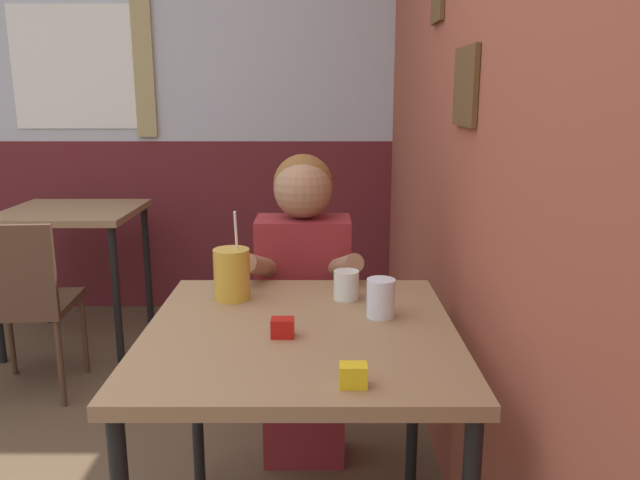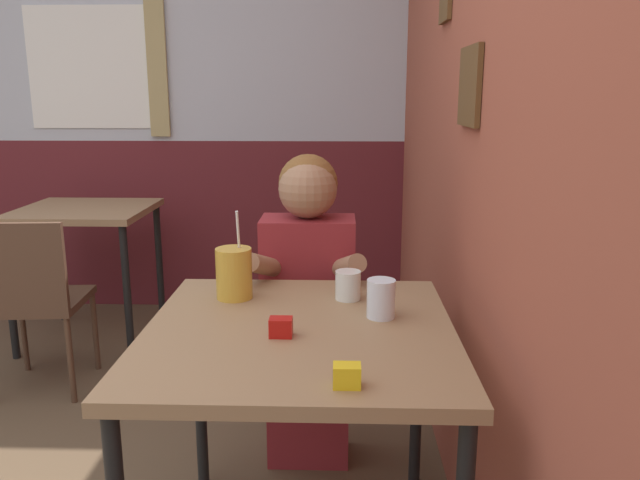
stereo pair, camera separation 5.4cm
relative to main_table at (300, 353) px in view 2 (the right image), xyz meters
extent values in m
cube|color=#9E4C38|center=(0.54, 1.06, 0.65)|extent=(0.06, 4.66, 2.70)
cube|color=brown|center=(0.50, 0.38, 0.71)|extent=(0.02, 0.27, 0.24)
cube|color=silver|center=(-0.98, 2.42, 1.20)|extent=(5.99, 0.06, 1.60)
cube|color=maroon|center=(-0.98, 2.42, -0.15)|extent=(5.99, 0.06, 1.10)
cube|color=white|center=(-1.47, 2.38, 0.85)|extent=(0.76, 0.01, 0.74)
cube|color=tan|center=(-1.03, 2.37, 0.85)|extent=(0.12, 0.02, 0.84)
cube|color=#93704C|center=(0.00, 0.00, 0.06)|extent=(0.84, 0.88, 0.04)
cylinder|color=black|center=(-0.38, 0.40, -0.33)|extent=(0.04, 0.04, 0.74)
cylinder|color=black|center=(0.38, 0.40, -0.33)|extent=(0.04, 0.04, 0.74)
cube|color=#93704C|center=(-1.32, 1.79, 0.06)|extent=(0.71, 0.68, 0.04)
cylinder|color=black|center=(-1.63, 1.49, -0.33)|extent=(0.04, 0.04, 0.74)
cylinder|color=black|center=(-1.00, 1.49, -0.33)|extent=(0.04, 0.04, 0.74)
cylinder|color=black|center=(-1.63, 2.09, -0.33)|extent=(0.04, 0.04, 0.74)
cylinder|color=black|center=(-1.00, 2.09, -0.33)|extent=(0.04, 0.04, 0.74)
cube|color=#4C3323|center=(-1.31, 1.18, -0.27)|extent=(0.43, 0.43, 0.04)
cube|color=#4C3323|center=(-1.29, 1.00, -0.05)|extent=(0.40, 0.06, 0.40)
cylinder|color=#4C3323|center=(-1.50, 1.35, -0.49)|extent=(0.03, 0.03, 0.41)
cylinder|color=#4C3323|center=(-1.14, 1.37, -0.49)|extent=(0.03, 0.03, 0.41)
cylinder|color=#4C3323|center=(-1.12, 1.01, -0.49)|extent=(0.03, 0.03, 0.41)
cube|color=maroon|center=(-0.01, 0.61, -0.47)|extent=(0.31, 0.20, 0.45)
cube|color=maroon|center=(-0.01, 0.61, 0.01)|extent=(0.34, 0.20, 0.51)
sphere|color=brown|center=(-0.01, 0.64, 0.38)|extent=(0.21, 0.21, 0.21)
sphere|color=#9E7051|center=(-0.01, 0.61, 0.36)|extent=(0.21, 0.21, 0.21)
cylinder|color=#9E7051|center=(-0.14, 0.47, 0.12)|extent=(0.14, 0.27, 0.15)
cylinder|color=#9E7051|center=(0.13, 0.47, 0.12)|extent=(0.14, 0.27, 0.15)
cylinder|color=gold|center=(-0.22, 0.24, 0.16)|extent=(0.11, 0.11, 0.16)
cylinder|color=white|center=(-0.20, 0.24, 0.28)|extent=(0.01, 0.04, 0.14)
cylinder|color=silver|center=(0.22, 0.09, 0.13)|extent=(0.08, 0.08, 0.11)
cylinder|color=silver|center=(0.13, 0.24, 0.12)|extent=(0.08, 0.08, 0.09)
cube|color=#B7140F|center=(-0.04, -0.07, 0.10)|extent=(0.06, 0.04, 0.05)
cube|color=yellow|center=(0.12, -0.35, 0.10)|extent=(0.06, 0.04, 0.05)
camera|label=1|loc=(0.05, -1.59, 0.69)|focal=35.00mm
camera|label=2|loc=(0.11, -1.59, 0.69)|focal=35.00mm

